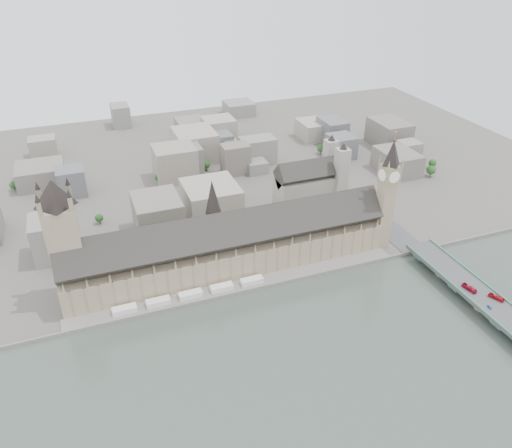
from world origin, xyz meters
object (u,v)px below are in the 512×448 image
object	(u,v)px
palace_of_westminster	(229,246)
car_blue	(489,307)
red_bus_north	(469,288)
red_bus_south	(496,297)
elizabeth_tower	(388,187)
westminster_bridge	(476,297)
victoria_tower	(63,236)
westminster_abbey	(311,184)
car_approach	(377,203)

from	to	relation	value
palace_of_westminster	car_blue	xyz separation A→B (m)	(156.45, -125.08, -11.75)
red_bus_north	red_bus_south	bearing A→B (deg)	-64.03
palace_of_westminster	elizabeth_tower	size ratio (longest dim) A/B	2.47
westminster_bridge	red_bus_north	bearing A→B (deg)	140.80
red_bus_south	red_bus_north	bearing A→B (deg)	100.47
victoria_tower	red_bus_north	world-z (taller)	victoria_tower
westminster_bridge	car_blue	size ratio (longest dim) A/B	78.64
victoria_tower	westminster_abbey	bearing A→B (deg)	16.50
red_bus_south	car_blue	bearing A→B (deg)	-176.96
victoria_tower	palace_of_westminster	bearing A→B (deg)	-2.96
car_approach	westminster_abbey	bearing A→B (deg)	150.16
palace_of_westminster	red_bus_south	world-z (taller)	palace_of_westminster
palace_of_westminster	westminster_abbey	world-z (taller)	westminster_abbey
elizabeth_tower	red_bus_south	xyz separation A→B (m)	(30.18, -107.18, -46.25)
car_blue	victoria_tower	bearing A→B (deg)	167.72
westminster_abbey	victoria_tower	bearing A→B (deg)	-163.50
westminster_abbey	elizabeth_tower	bearing A→B (deg)	-72.71
westminster_abbey	red_bus_north	xyz separation A→B (m)	(46.14, -178.47, -13.13)
victoria_tower	red_bus_north	bearing A→B (deg)	-21.42
victoria_tower	red_bus_south	world-z (taller)	victoria_tower
car_approach	victoria_tower	bearing A→B (deg)	-170.96
palace_of_westminster	red_bus_north	xyz separation A→B (m)	(157.06, -103.17, -10.76)
westminster_bridge	car_blue	distance (m)	19.61
westminster_bridge	car_blue	bearing A→B (deg)	-107.25
palace_of_westminster	car_approach	xyz separation A→B (m)	(167.18, 39.76, -11.64)
palace_of_westminster	red_bus_north	size ratio (longest dim) A/B	21.71
westminster_abbey	red_bus_south	world-z (taller)	westminster_abbey
victoria_tower	westminster_bridge	world-z (taller)	victoria_tower
red_bus_south	palace_of_westminster	bearing A→B (deg)	119.93
palace_of_westminster	elizabeth_tower	bearing A→B (deg)	-4.85
elizabeth_tower	victoria_tower	bearing A→B (deg)	176.04
elizabeth_tower	red_bus_south	size ratio (longest dim) A/B	9.43
car_blue	car_approach	bearing A→B (deg)	99.26
westminster_abbey	car_blue	world-z (taller)	westminster_abbey
palace_of_westminster	car_approach	bearing A→B (deg)	13.38
victoria_tower	westminster_bridge	distance (m)	309.91
elizabeth_tower	westminster_abbey	bearing A→B (deg)	107.29
elizabeth_tower	car_approach	bearing A→B (deg)	60.45
elizabeth_tower	car_approach	xyz separation A→B (m)	(29.18, 51.46, -47.02)
red_bus_south	victoria_tower	bearing A→B (deg)	131.85
red_bus_north	red_bus_south	size ratio (longest dim) A/B	1.07
westminster_bridge	car_approach	world-z (taller)	car_approach
palace_of_westminster	red_bus_north	bearing A→B (deg)	-33.30
car_blue	westminster_abbey	bearing A→B (deg)	115.78
car_approach	red_bus_north	bearing A→B (deg)	-91.61
elizabeth_tower	car_blue	bearing A→B (deg)	-80.76
westminster_abbey	palace_of_westminster	bearing A→B (deg)	-145.83
westminster_bridge	red_bus_north	xyz separation A→B (m)	(-4.94, 4.03, 6.83)
car_blue	elizabeth_tower	bearing A→B (deg)	112.22
victoria_tower	car_approach	world-z (taller)	victoria_tower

